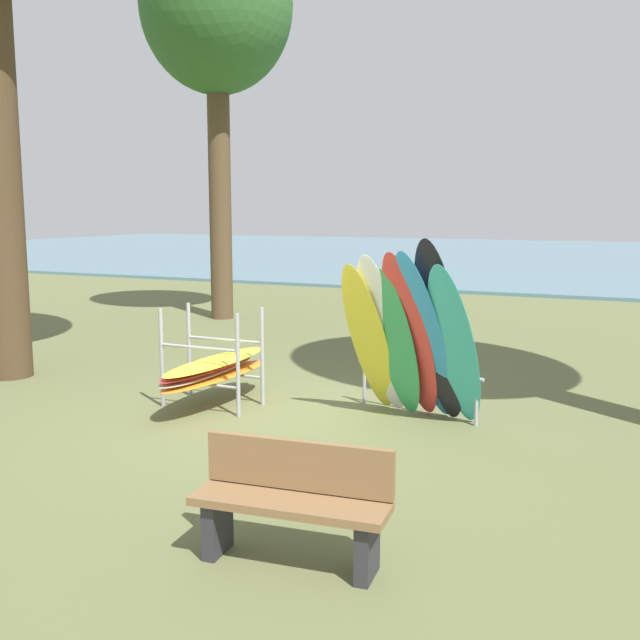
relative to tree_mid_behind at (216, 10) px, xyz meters
The scene contains 6 objects.
ground_plane 10.79m from the tree_mid_behind, 52.51° to the right, with size 80.00×80.00×0.00m, color #60663D.
lake_water 26.40m from the tree_mid_behind, 78.36° to the left, with size 80.00×36.00×0.10m, color slate.
tree_mid_behind is the anchor object (origin of this frame).
leaning_board_pile 10.56m from the tree_mid_behind, 43.94° to the right, with size 1.82×1.18×2.17m.
board_storage_rack 9.81m from the tree_mid_behind, 58.97° to the right, with size 1.15×2.13×1.25m.
park_bench 13.45m from the tree_mid_behind, 55.75° to the right, with size 1.43×0.54×0.85m.
Camera 1 is at (3.77, -7.55, 2.48)m, focal length 41.60 mm.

